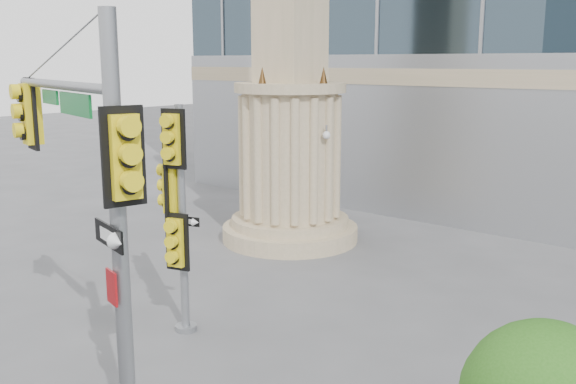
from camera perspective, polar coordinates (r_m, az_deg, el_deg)
The scene contains 3 objects.
monument at distance 20.30m, azimuth 0.19°, elevation 10.88°, with size 4.40×4.40×16.60m.
main_signal_pole at distance 10.22m, azimuth -17.33°, elevation 1.12°, with size 4.91×1.66×6.46m.
secondary_signal_pole at distance 13.53m, azimuth -9.86°, elevation -0.90°, with size 0.91×0.65×4.90m.
Camera 1 is at (6.94, -6.64, 5.76)m, focal length 40.00 mm.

